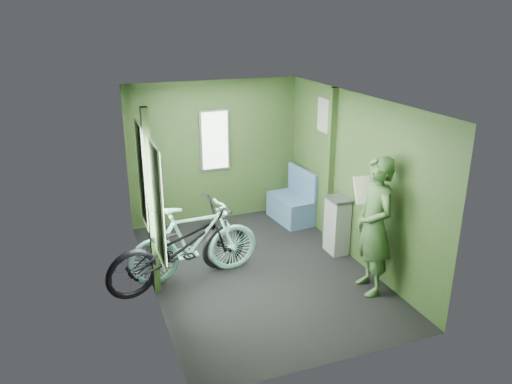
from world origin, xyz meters
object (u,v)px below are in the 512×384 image
at_px(bicycle_mint, 196,278).
at_px(passenger, 374,226).
at_px(bench_seat, 292,206).
at_px(bicycle_black, 182,283).
at_px(waste_box, 337,225).

xyz_separation_m(bicycle_mint, passenger, (1.96, -1.05, 0.87)).
bearing_deg(bench_seat, bicycle_black, -153.34).
bearing_deg(bicycle_mint, bench_seat, -58.86).
height_order(bicycle_mint, passenger, passenger).
height_order(passenger, waste_box, passenger).
relative_size(passenger, bench_seat, 1.96).
bearing_deg(bicycle_black, bench_seat, -73.25).
bearing_deg(bicycle_mint, waste_box, -91.89).
bearing_deg(passenger, bench_seat, -173.41).
distance_m(bicycle_mint, bench_seat, 2.39).
bearing_deg(bicycle_black, waste_box, -103.49).
bearing_deg(passenger, waste_box, -179.89).
relative_size(bicycle_black, bicycle_mint, 1.14).
distance_m(bicycle_black, passenger, 2.53).
xyz_separation_m(passenger, bench_seat, (0.01, 2.37, -0.61)).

